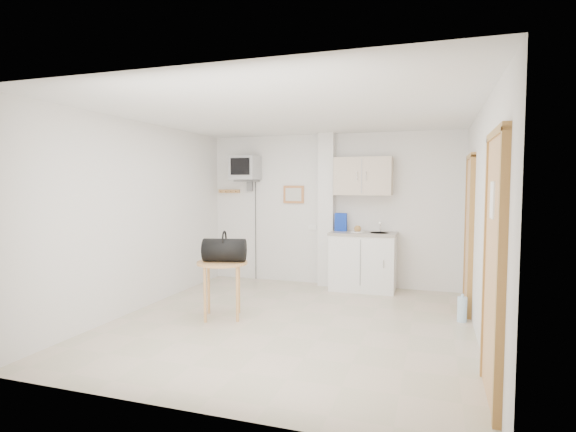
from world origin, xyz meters
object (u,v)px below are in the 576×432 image
(duffel_bag, at_px, (224,250))
(water_bottle, at_px, (462,309))
(crt_television, at_px, (245,169))
(round_table, at_px, (222,269))

(duffel_bag, height_order, water_bottle, duffel_bag)
(crt_television, distance_m, duffel_bag, 2.40)
(crt_television, relative_size, water_bottle, 6.29)
(duffel_bag, xyz_separation_m, water_bottle, (2.83, 0.73, -0.70))
(round_table, xyz_separation_m, water_bottle, (2.85, 0.75, -0.46))
(round_table, height_order, duffel_bag, duffel_bag)
(crt_television, relative_size, duffel_bag, 3.74)
(duffel_bag, bearing_deg, round_table, -158.84)
(crt_television, height_order, duffel_bag, crt_television)
(water_bottle, bearing_deg, crt_television, 158.92)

